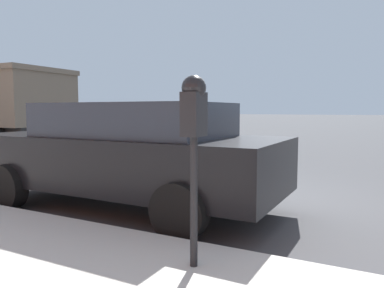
# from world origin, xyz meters

# --- Properties ---
(ground_plane) EXTENTS (220.00, 220.00, 0.00)m
(ground_plane) POSITION_xyz_m (0.00, 0.00, 0.00)
(ground_plane) COLOR #424244
(parking_meter) EXTENTS (0.21, 0.19, 1.50)m
(parking_meter) POSITION_xyz_m (-2.71, -0.69, 1.30)
(parking_meter) COLOR black
(parking_meter) RESTS_ON sidewalk
(car_black) EXTENTS (2.01, 4.48, 1.49)m
(car_black) POSITION_xyz_m (-1.02, 1.26, 0.79)
(car_black) COLOR black
(car_black) RESTS_ON ground_plane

